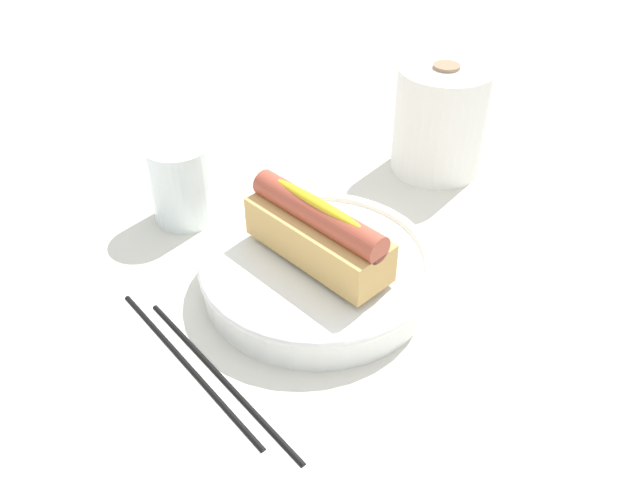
# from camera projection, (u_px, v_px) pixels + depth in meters

# --- Properties ---
(ground_plane) EXTENTS (2.40, 2.40, 0.00)m
(ground_plane) POSITION_uv_depth(u_px,v_px,m) (322.00, 282.00, 0.62)
(ground_plane) COLOR silver
(serving_bowl) EXTENTS (0.23, 0.23, 0.04)m
(serving_bowl) POSITION_uv_depth(u_px,v_px,m) (320.00, 271.00, 0.60)
(serving_bowl) COLOR white
(serving_bowl) RESTS_ON ground_plane
(hotdog_front) EXTENTS (0.15, 0.05, 0.06)m
(hotdog_front) POSITION_uv_depth(u_px,v_px,m) (320.00, 233.00, 0.57)
(hotdog_front) COLOR tan
(hotdog_front) RESTS_ON serving_bowl
(water_glass) EXTENTS (0.07, 0.07, 0.09)m
(water_glass) POSITION_uv_depth(u_px,v_px,m) (182.00, 185.00, 0.68)
(water_glass) COLOR white
(water_glass) RESTS_ON ground_plane
(paper_towel_roll) EXTENTS (0.11, 0.11, 0.13)m
(paper_towel_roll) POSITION_uv_depth(u_px,v_px,m) (440.00, 120.00, 0.75)
(paper_towel_roll) COLOR white
(paper_towel_roll) RESTS_ON ground_plane
(chopstick_near) EXTENTS (0.22, 0.02, 0.01)m
(chopstick_near) POSITION_uv_depth(u_px,v_px,m) (220.00, 375.00, 0.52)
(chopstick_near) COLOR black
(chopstick_near) RESTS_ON ground_plane
(chopstick_far) EXTENTS (0.22, 0.02, 0.01)m
(chopstick_far) POSITION_uv_depth(u_px,v_px,m) (187.00, 363.00, 0.53)
(chopstick_far) COLOR black
(chopstick_far) RESTS_ON ground_plane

